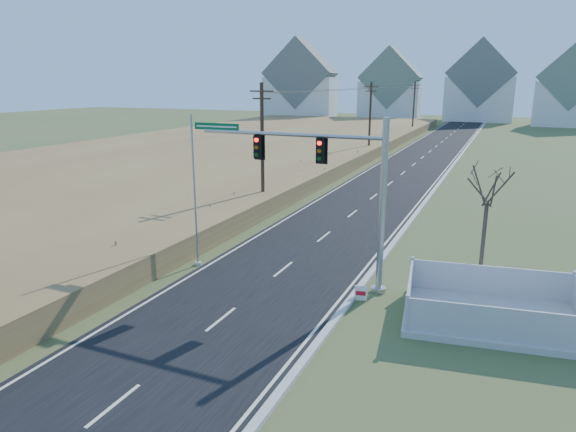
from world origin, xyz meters
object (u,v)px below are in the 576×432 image
(open_sign, at_px, (361,293))
(bare_tree, at_px, (489,184))
(traffic_signal_mast, at_px, (340,186))
(fence_enclosure, at_px, (493,315))
(flagpole, at_px, (195,207))

(open_sign, xyz_separation_m, bare_tree, (4.52, 3.80, 4.40))
(traffic_signal_mast, bearing_deg, open_sign, -40.88)
(traffic_signal_mast, relative_size, fence_enclosure, 1.33)
(traffic_signal_mast, bearing_deg, fence_enclosure, -9.20)
(traffic_signal_mast, distance_m, bare_tree, 6.47)
(fence_enclosure, xyz_separation_m, flagpole, (-14.05, 0.85, 2.73))
(traffic_signal_mast, bearing_deg, bare_tree, 23.56)
(flagpole, relative_size, bare_tree, 1.28)
(flagpole, bearing_deg, traffic_signal_mast, 2.21)
(traffic_signal_mast, xyz_separation_m, fence_enclosure, (6.68, -1.14, -4.36))
(bare_tree, bearing_deg, fence_enclosure, -78.83)
(fence_enclosure, distance_m, open_sign, 5.25)
(traffic_signal_mast, relative_size, flagpole, 1.27)
(bare_tree, bearing_deg, open_sign, -139.98)
(traffic_signal_mast, height_order, open_sign, traffic_signal_mast)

